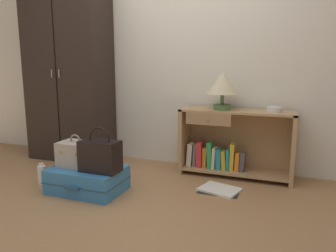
{
  "coord_description": "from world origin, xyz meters",
  "views": [
    {
      "loc": [
        1.25,
        -2.05,
        1.14
      ],
      "look_at": [
        0.14,
        0.85,
        0.55
      ],
      "focal_mm": 35.49,
      "sensor_mm": 36.0,
      "label": 1
    }
  ],
  "objects_px": {
    "handbag": "(100,156)",
    "train_case": "(76,154)",
    "wardrobe": "(69,73)",
    "bowl": "(274,109)",
    "open_book_on_floor": "(220,190)",
    "table_lamp": "(223,84)",
    "suitcase_large": "(88,179)",
    "bookshelf": "(231,144)",
    "bottle": "(42,175)"
  },
  "relations": [
    {
      "from": "wardrobe",
      "to": "handbag",
      "type": "relative_size",
      "value": 5.25
    },
    {
      "from": "wardrobe",
      "to": "table_lamp",
      "type": "distance_m",
      "value": 1.82
    },
    {
      "from": "bowl",
      "to": "handbag",
      "type": "height_order",
      "value": "bowl"
    },
    {
      "from": "wardrobe",
      "to": "bookshelf",
      "type": "bearing_deg",
      "value": 1.73
    },
    {
      "from": "train_case",
      "to": "bottle",
      "type": "bearing_deg",
      "value": -174.19
    },
    {
      "from": "bookshelf",
      "to": "bottle",
      "type": "xyz_separation_m",
      "value": [
        -1.61,
        -0.94,
        -0.23
      ]
    },
    {
      "from": "train_case",
      "to": "bottle",
      "type": "distance_m",
      "value": 0.44
    },
    {
      "from": "table_lamp",
      "to": "bowl",
      "type": "relative_size",
      "value": 2.8
    },
    {
      "from": "bowl",
      "to": "train_case",
      "type": "xyz_separation_m",
      "value": [
        -1.64,
        -0.89,
        -0.37
      ]
    },
    {
      "from": "bookshelf",
      "to": "table_lamp",
      "type": "xyz_separation_m",
      "value": [
        -0.1,
        -0.03,
        0.61
      ]
    },
    {
      "from": "wardrobe",
      "to": "bookshelf",
      "type": "height_order",
      "value": "wardrobe"
    },
    {
      "from": "suitcase_large",
      "to": "train_case",
      "type": "relative_size",
      "value": 2.2
    },
    {
      "from": "bookshelf",
      "to": "table_lamp",
      "type": "relative_size",
      "value": 3.01
    },
    {
      "from": "open_book_on_floor",
      "to": "handbag",
      "type": "bearing_deg",
      "value": -153.43
    },
    {
      "from": "bookshelf",
      "to": "bottle",
      "type": "relative_size",
      "value": 5.33
    },
    {
      "from": "wardrobe",
      "to": "suitcase_large",
      "type": "distance_m",
      "value": 1.49
    },
    {
      "from": "bowl",
      "to": "bottle",
      "type": "distance_m",
      "value": 2.3
    },
    {
      "from": "bookshelf",
      "to": "suitcase_large",
      "type": "height_order",
      "value": "bookshelf"
    },
    {
      "from": "table_lamp",
      "to": "open_book_on_floor",
      "type": "distance_m",
      "value": 1.03
    },
    {
      "from": "wardrobe",
      "to": "bowl",
      "type": "relative_size",
      "value": 15.28
    },
    {
      "from": "bowl",
      "to": "open_book_on_floor",
      "type": "bearing_deg",
      "value": -131.07
    },
    {
      "from": "bookshelf",
      "to": "bowl",
      "type": "distance_m",
      "value": 0.55
    },
    {
      "from": "bookshelf",
      "to": "suitcase_large",
      "type": "xyz_separation_m",
      "value": [
        -1.11,
        -0.92,
        -0.21
      ]
    },
    {
      "from": "table_lamp",
      "to": "suitcase_large",
      "type": "distance_m",
      "value": 1.58
    },
    {
      "from": "bowl",
      "to": "handbag",
      "type": "bearing_deg",
      "value": -145.2
    },
    {
      "from": "bottle",
      "to": "suitcase_large",
      "type": "bearing_deg",
      "value": 2.78
    },
    {
      "from": "handbag",
      "to": "train_case",
      "type": "bearing_deg",
      "value": 170.18
    },
    {
      "from": "open_book_on_floor",
      "to": "table_lamp",
      "type": "bearing_deg",
      "value": 101.85
    },
    {
      "from": "suitcase_large",
      "to": "bookshelf",
      "type": "bearing_deg",
      "value": 39.41
    },
    {
      "from": "wardrobe",
      "to": "suitcase_large",
      "type": "height_order",
      "value": "wardrobe"
    },
    {
      "from": "bowl",
      "to": "table_lamp",
      "type": "bearing_deg",
      "value": -178.1
    },
    {
      "from": "table_lamp",
      "to": "bottle",
      "type": "xyz_separation_m",
      "value": [
        -1.51,
        -0.91,
        -0.83
      ]
    },
    {
      "from": "train_case",
      "to": "bookshelf",
      "type": "bearing_deg",
      "value": 36.13
    },
    {
      "from": "handbag",
      "to": "bottle",
      "type": "distance_m",
      "value": 0.71
    },
    {
      "from": "suitcase_large",
      "to": "open_book_on_floor",
      "type": "distance_m",
      "value": 1.2
    },
    {
      "from": "bowl",
      "to": "suitcase_large",
      "type": "bearing_deg",
      "value": -149.24
    },
    {
      "from": "suitcase_large",
      "to": "open_book_on_floor",
      "type": "xyz_separation_m",
      "value": [
        1.11,
        0.44,
        -0.1
      ]
    },
    {
      "from": "table_lamp",
      "to": "handbag",
      "type": "relative_size",
      "value": 0.96
    },
    {
      "from": "train_case",
      "to": "handbag",
      "type": "relative_size",
      "value": 0.76
    },
    {
      "from": "bottle",
      "to": "wardrobe",
      "type": "bearing_deg",
      "value": 108.98
    },
    {
      "from": "table_lamp",
      "to": "bottle",
      "type": "relative_size",
      "value": 1.77
    },
    {
      "from": "bowl",
      "to": "bookshelf",
      "type": "bearing_deg",
      "value": 178.15
    },
    {
      "from": "bowl",
      "to": "bottle",
      "type": "height_order",
      "value": "bowl"
    },
    {
      "from": "bookshelf",
      "to": "bottle",
      "type": "bearing_deg",
      "value": -149.69
    },
    {
      "from": "handbag",
      "to": "open_book_on_floor",
      "type": "height_order",
      "value": "handbag"
    },
    {
      "from": "table_lamp",
      "to": "bowl",
      "type": "distance_m",
      "value": 0.55
    },
    {
      "from": "handbag",
      "to": "bowl",
      "type": "bearing_deg",
      "value": 34.8
    },
    {
      "from": "bookshelf",
      "to": "table_lamp",
      "type": "bearing_deg",
      "value": -163.18
    },
    {
      "from": "table_lamp",
      "to": "train_case",
      "type": "bearing_deg",
      "value": -142.52
    },
    {
      "from": "table_lamp",
      "to": "bowl",
      "type": "xyz_separation_m",
      "value": [
        0.5,
        0.02,
        -0.23
      ]
    }
  ]
}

